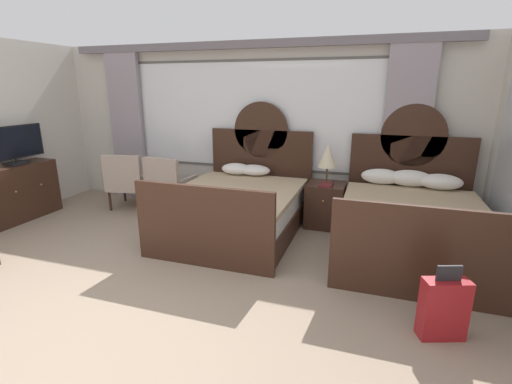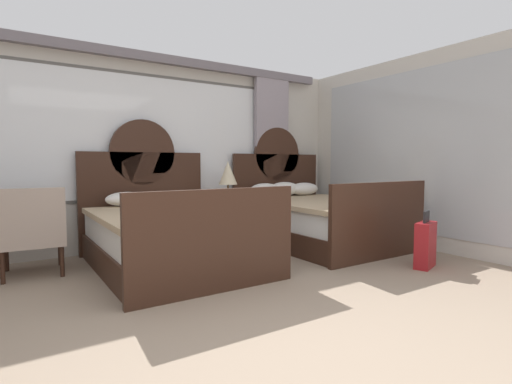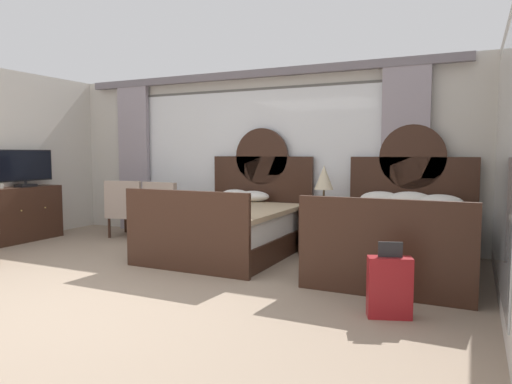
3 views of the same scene
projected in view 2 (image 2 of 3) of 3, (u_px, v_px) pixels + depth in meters
ground_plane at (305, 371)px, 2.24m from camera, size 24.00×24.00×0.00m
wall_back_window at (126, 146)px, 5.26m from camera, size 6.91×0.22×2.70m
wall_right_mirror at (425, 152)px, 5.37m from camera, size 0.08×4.34×2.70m
bed_near_window at (171, 234)px, 4.49m from camera, size 1.68×2.21×1.78m
bed_near_mirror at (317, 218)px, 5.74m from camera, size 1.68×2.21×1.78m
nightstand_between_beds at (230, 223)px, 5.64m from camera, size 0.54×0.56×0.64m
table_lamp_on_nightstand at (228, 173)px, 5.61m from camera, size 0.27×0.27×0.58m
book_on_nightstand at (234, 201)px, 5.53m from camera, size 0.18×0.26×0.03m
armchair_by_window_left at (32, 230)px, 4.09m from camera, size 0.67×0.67×0.94m
suitcase_on_floor at (425, 245)px, 4.44m from camera, size 0.39×0.27×0.65m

